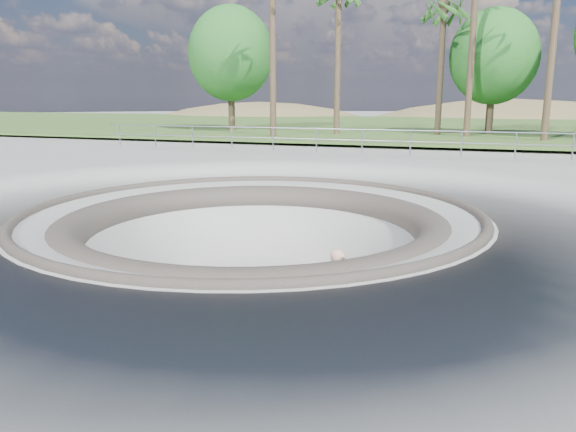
% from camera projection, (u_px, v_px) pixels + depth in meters
% --- Properties ---
extents(ground, '(180.00, 180.00, 0.00)m').
position_uv_depth(ground, '(253.00, 212.00, 12.59)').
color(ground, '#A6A6A1').
rests_on(ground, ground).
extents(skate_bowl, '(14.00, 14.00, 4.10)m').
position_uv_depth(skate_bowl, '(254.00, 289.00, 12.97)').
color(skate_bowl, '#A6A6A1').
rests_on(skate_bowl, ground).
extents(grass_strip, '(180.00, 36.00, 0.12)m').
position_uv_depth(grass_strip, '(419.00, 126.00, 43.96)').
color(grass_strip, '#455E25').
rests_on(grass_strip, ground).
extents(distant_hills, '(103.20, 45.00, 28.60)m').
position_uv_depth(distant_hills, '(471.00, 179.00, 65.69)').
color(distant_hills, olive).
rests_on(distant_hills, ground).
extents(safety_railing, '(25.00, 0.06, 1.03)m').
position_uv_depth(safety_railing, '(362.00, 141.00, 23.53)').
color(safety_railing, gray).
rests_on(safety_railing, ground).
extents(skateboard, '(0.91, 0.40, 0.09)m').
position_uv_depth(skateboard, '(338.00, 335.00, 10.50)').
color(skateboard, olive).
rests_on(skateboard, ground).
extents(skater, '(0.60, 0.71, 1.65)m').
position_uv_depth(skater, '(339.00, 292.00, 10.32)').
color(skater, '#DCA88E').
rests_on(skater, skateboard).
extents(palm_d, '(2.60, 2.60, 8.36)m').
position_uv_depth(palm_d, '(444.00, 11.00, 32.07)').
color(palm_d, brown).
rests_on(palm_d, ground).
extents(bushy_tree_left, '(5.70, 5.18, 8.22)m').
position_uv_depth(bushy_tree_left, '(230.00, 54.00, 37.10)').
color(bushy_tree_left, brown).
rests_on(bushy_tree_left, ground).
extents(bushy_tree_mid, '(5.22, 4.75, 7.53)m').
position_uv_depth(bushy_tree_mid, '(494.00, 57.00, 33.56)').
color(bushy_tree_mid, brown).
rests_on(bushy_tree_mid, ground).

